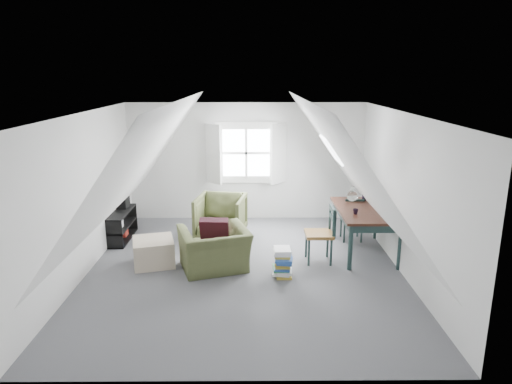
{
  "coord_description": "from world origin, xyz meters",
  "views": [
    {
      "loc": [
        0.14,
        -6.82,
        3.08
      ],
      "look_at": [
        0.19,
        0.6,
        1.15
      ],
      "focal_mm": 32.0,
      "sensor_mm": 36.0,
      "label": 1
    }
  ],
  "objects_px": {
    "armchair_far": "(221,237)",
    "dining_chair_near": "(321,233)",
    "ottoman": "(154,252)",
    "dining_table": "(366,215)",
    "dining_chair_far": "(352,218)",
    "media_shelf": "(120,227)",
    "magazine_stack": "(283,262)",
    "armchair_near": "(215,269)"
  },
  "relations": [
    {
      "from": "dining_table",
      "to": "magazine_stack",
      "type": "xyz_separation_m",
      "value": [
        -1.49,
        -0.95,
        -0.48
      ]
    },
    {
      "from": "armchair_near",
      "to": "magazine_stack",
      "type": "bearing_deg",
      "value": 148.31
    },
    {
      "from": "armchair_far",
      "to": "magazine_stack",
      "type": "relative_size",
      "value": 2.04
    },
    {
      "from": "dining_chair_far",
      "to": "dining_chair_near",
      "type": "relative_size",
      "value": 0.88
    },
    {
      "from": "dining_chair_far",
      "to": "magazine_stack",
      "type": "bearing_deg",
      "value": 57.84
    },
    {
      "from": "armchair_near",
      "to": "dining_chair_far",
      "type": "distance_m",
      "value": 2.85
    },
    {
      "from": "armchair_far",
      "to": "dining_table",
      "type": "relative_size",
      "value": 0.56
    },
    {
      "from": "armchair_far",
      "to": "dining_chair_near",
      "type": "distance_m",
      "value": 2.18
    },
    {
      "from": "dining_table",
      "to": "dining_chair_far",
      "type": "relative_size",
      "value": 1.9
    },
    {
      "from": "armchair_far",
      "to": "ottoman",
      "type": "relative_size",
      "value": 1.42
    },
    {
      "from": "armchair_far",
      "to": "magazine_stack",
      "type": "xyz_separation_m",
      "value": [
        1.08,
        -1.76,
        0.22
      ]
    },
    {
      "from": "dining_table",
      "to": "magazine_stack",
      "type": "bearing_deg",
      "value": -148.36
    },
    {
      "from": "dining_chair_far",
      "to": "media_shelf",
      "type": "relative_size",
      "value": 0.79
    },
    {
      "from": "dining_chair_far",
      "to": "media_shelf",
      "type": "distance_m",
      "value": 4.4
    },
    {
      "from": "armchair_far",
      "to": "dining_table",
      "type": "xyz_separation_m",
      "value": [
        2.58,
        -0.82,
        0.7
      ]
    },
    {
      "from": "magazine_stack",
      "to": "dining_table",
      "type": "bearing_deg",
      "value": 32.37
    },
    {
      "from": "ottoman",
      "to": "magazine_stack",
      "type": "xyz_separation_m",
      "value": [
        2.11,
        -0.48,
        0.01
      ]
    },
    {
      "from": "armchair_near",
      "to": "magazine_stack",
      "type": "distance_m",
      "value": 1.14
    },
    {
      "from": "magazine_stack",
      "to": "armchair_far",
      "type": "bearing_deg",
      "value": 121.57
    },
    {
      "from": "armchair_far",
      "to": "dining_chair_near",
      "type": "relative_size",
      "value": 0.95
    },
    {
      "from": "magazine_stack",
      "to": "ottoman",
      "type": "bearing_deg",
      "value": 167.24
    },
    {
      "from": "armchair_far",
      "to": "dining_chair_near",
      "type": "xyz_separation_m",
      "value": [
        1.76,
        -1.19,
        0.5
      ]
    },
    {
      "from": "armchair_far",
      "to": "media_shelf",
      "type": "distance_m",
      "value": 1.93
    },
    {
      "from": "media_shelf",
      "to": "dining_table",
      "type": "bearing_deg",
      "value": -4.44
    },
    {
      "from": "armchair_near",
      "to": "dining_chair_near",
      "type": "height_order",
      "value": "dining_chair_near"
    },
    {
      "from": "dining_table",
      "to": "media_shelf",
      "type": "relative_size",
      "value": 1.5
    },
    {
      "from": "dining_table",
      "to": "armchair_far",
      "type": "bearing_deg",
      "value": 161.67
    },
    {
      "from": "armchair_near",
      "to": "media_shelf",
      "type": "xyz_separation_m",
      "value": [
        -1.9,
        1.37,
        0.25
      ]
    },
    {
      "from": "media_shelf",
      "to": "ottoman",
      "type": "bearing_deg",
      "value": -48.62
    },
    {
      "from": "armchair_near",
      "to": "armchair_far",
      "type": "bearing_deg",
      "value": -108.22
    },
    {
      "from": "armchair_near",
      "to": "ottoman",
      "type": "height_order",
      "value": "ottoman"
    },
    {
      "from": "dining_table",
      "to": "ottoman",
      "type": "bearing_deg",
      "value": -173.34
    },
    {
      "from": "armchair_far",
      "to": "ottoman",
      "type": "distance_m",
      "value": 1.66
    },
    {
      "from": "ottoman",
      "to": "dining_chair_near",
      "type": "distance_m",
      "value": 2.8
    },
    {
      "from": "dining_chair_far",
      "to": "magazine_stack",
      "type": "xyz_separation_m",
      "value": [
        -1.41,
        -1.57,
        -0.22
      ]
    },
    {
      "from": "armchair_far",
      "to": "media_shelf",
      "type": "bearing_deg",
      "value": -166.47
    },
    {
      "from": "armchair_far",
      "to": "dining_table",
      "type": "distance_m",
      "value": 2.79
    },
    {
      "from": "ottoman",
      "to": "dining_table",
      "type": "relative_size",
      "value": 0.4
    },
    {
      "from": "dining_table",
      "to": "dining_chair_far",
      "type": "height_order",
      "value": "dining_chair_far"
    },
    {
      "from": "armchair_far",
      "to": "media_shelf",
      "type": "relative_size",
      "value": 0.85
    },
    {
      "from": "armchair_far",
      "to": "magazine_stack",
      "type": "height_order",
      "value": "magazine_stack"
    },
    {
      "from": "dining_chair_near",
      "to": "magazine_stack",
      "type": "bearing_deg",
      "value": -50.03
    }
  ]
}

